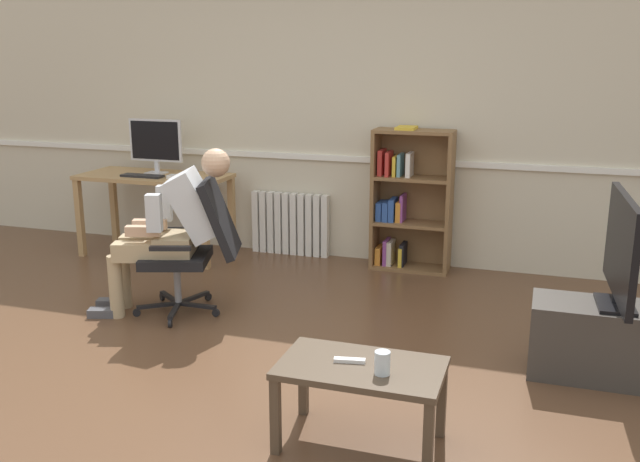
{
  "coord_description": "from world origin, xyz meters",
  "views": [
    {
      "loc": [
        1.53,
        -3.39,
        1.84
      ],
      "look_at": [
        0.15,
        0.85,
        0.7
      ],
      "focal_mm": 39.23,
      "sensor_mm": 36.0,
      "label": 1
    }
  ],
  "objects_px": {
    "bookshelf": "(407,202)",
    "office_chair": "(196,242)",
    "computer_desk": "(155,186)",
    "drinking_glass": "(382,363)",
    "coffee_table": "(361,376)",
    "tv_stand": "(611,342)",
    "spare_remote": "(350,360)",
    "computer_mouse": "(172,177)",
    "person_seated": "(172,226)",
    "tv_screen": "(621,250)",
    "radiator": "(290,224)",
    "keyboard": "(142,176)",
    "imac_monitor": "(155,142)"
  },
  "relations": [
    {
      "from": "person_seated",
      "to": "drinking_glass",
      "type": "bearing_deg",
      "value": 35.66
    },
    {
      "from": "radiator",
      "to": "tv_stand",
      "type": "xyz_separation_m",
      "value": [
        2.66,
        -1.85,
        -0.07
      ]
    },
    {
      "from": "computer_mouse",
      "to": "person_seated",
      "type": "xyz_separation_m",
      "value": [
        0.66,
        -1.17,
        -0.13
      ]
    },
    {
      "from": "computer_desk",
      "to": "coffee_table",
      "type": "xyz_separation_m",
      "value": [
        2.65,
        -2.6,
        -0.29
      ]
    },
    {
      "from": "radiator",
      "to": "tv_screen",
      "type": "height_order",
      "value": "tv_screen"
    },
    {
      "from": "keyboard",
      "to": "drinking_glass",
      "type": "xyz_separation_m",
      "value": [
        2.8,
        -2.53,
        -0.29
      ]
    },
    {
      "from": "keyboard",
      "to": "spare_remote",
      "type": "bearing_deg",
      "value": -43.02
    },
    {
      "from": "tv_stand",
      "to": "radiator",
      "type": "bearing_deg",
      "value": 145.14
    },
    {
      "from": "office_chair",
      "to": "person_seated",
      "type": "bearing_deg",
      "value": -90.0
    },
    {
      "from": "computer_desk",
      "to": "tv_screen",
      "type": "bearing_deg",
      "value": -20.84
    },
    {
      "from": "tv_screen",
      "to": "spare_remote",
      "type": "height_order",
      "value": "tv_screen"
    },
    {
      "from": "computer_mouse",
      "to": "office_chair",
      "type": "relative_size",
      "value": 0.1
    },
    {
      "from": "computer_desk",
      "to": "drinking_glass",
      "type": "bearing_deg",
      "value": -43.93
    },
    {
      "from": "computer_desk",
      "to": "coffee_table",
      "type": "distance_m",
      "value": 3.73
    },
    {
      "from": "radiator",
      "to": "drinking_glass",
      "type": "relative_size",
      "value": 6.72
    },
    {
      "from": "keyboard",
      "to": "computer_mouse",
      "type": "height_order",
      "value": "computer_mouse"
    },
    {
      "from": "computer_desk",
      "to": "office_chair",
      "type": "bearing_deg",
      "value": -49.22
    },
    {
      "from": "bookshelf",
      "to": "drinking_glass",
      "type": "distance_m",
      "value": 3.0
    },
    {
      "from": "bookshelf",
      "to": "coffee_table",
      "type": "xyz_separation_m",
      "value": [
        0.36,
        -2.9,
        -0.23
      ]
    },
    {
      "from": "keyboard",
      "to": "office_chair",
      "type": "bearing_deg",
      "value": -44.92
    },
    {
      "from": "keyboard",
      "to": "computer_mouse",
      "type": "distance_m",
      "value": 0.29
    },
    {
      "from": "person_seated",
      "to": "drinking_glass",
      "type": "height_order",
      "value": "person_seated"
    },
    {
      "from": "keyboard",
      "to": "person_seated",
      "type": "bearing_deg",
      "value": -50.53
    },
    {
      "from": "imac_monitor",
      "to": "radiator",
      "type": "xyz_separation_m",
      "value": [
        1.19,
        0.31,
        -0.75
      ]
    },
    {
      "from": "tv_screen",
      "to": "drinking_glass",
      "type": "xyz_separation_m",
      "value": [
        -1.08,
        -1.2,
        -0.31
      ]
    },
    {
      "from": "bookshelf",
      "to": "radiator",
      "type": "distance_m",
      "value": 1.16
    },
    {
      "from": "computer_mouse",
      "to": "radiator",
      "type": "relative_size",
      "value": 0.13
    },
    {
      "from": "spare_remote",
      "to": "coffee_table",
      "type": "bearing_deg",
      "value": -112.87
    },
    {
      "from": "office_chair",
      "to": "spare_remote",
      "type": "height_order",
      "value": "office_chair"
    },
    {
      "from": "keyboard",
      "to": "spare_remote",
      "type": "distance_m",
      "value": 3.61
    },
    {
      "from": "computer_desk",
      "to": "imac_monitor",
      "type": "distance_m",
      "value": 0.4
    },
    {
      "from": "keyboard",
      "to": "office_chair",
      "type": "xyz_separation_m",
      "value": [
        1.11,
        -1.1,
        -0.24
      ]
    },
    {
      "from": "spare_remote",
      "to": "radiator",
      "type": "bearing_deg",
      "value": 14.59
    },
    {
      "from": "tv_stand",
      "to": "computer_desk",
      "type": "bearing_deg",
      "value": 159.15
    },
    {
      "from": "tv_stand",
      "to": "spare_remote",
      "type": "distance_m",
      "value": 1.7
    },
    {
      "from": "person_seated",
      "to": "drinking_glass",
      "type": "distance_m",
      "value": 2.31
    },
    {
      "from": "bookshelf",
      "to": "office_chair",
      "type": "relative_size",
      "value": 1.26
    },
    {
      "from": "person_seated",
      "to": "computer_mouse",
      "type": "bearing_deg",
      "value": -168.38
    },
    {
      "from": "computer_mouse",
      "to": "bookshelf",
      "type": "height_order",
      "value": "bookshelf"
    },
    {
      "from": "radiator",
      "to": "drinking_glass",
      "type": "distance_m",
      "value": 3.45
    },
    {
      "from": "radiator",
      "to": "tv_screen",
      "type": "distance_m",
      "value": 3.28
    },
    {
      "from": "person_seated",
      "to": "spare_remote",
      "type": "height_order",
      "value": "person_seated"
    },
    {
      "from": "radiator",
      "to": "coffee_table",
      "type": "distance_m",
      "value": 3.34
    },
    {
      "from": "drinking_glass",
      "to": "spare_remote",
      "type": "xyz_separation_m",
      "value": [
        -0.18,
        0.08,
        -0.05
      ]
    },
    {
      "from": "computer_desk",
      "to": "person_seated",
      "type": "height_order",
      "value": "person_seated"
    },
    {
      "from": "computer_mouse",
      "to": "person_seated",
      "type": "distance_m",
      "value": 1.35
    },
    {
      "from": "radiator",
      "to": "tv_stand",
      "type": "distance_m",
      "value": 3.24
    },
    {
      "from": "tv_stand",
      "to": "spare_remote",
      "type": "xyz_separation_m",
      "value": [
        -1.25,
        -1.13,
        0.2
      ]
    },
    {
      "from": "computer_desk",
      "to": "drinking_glass",
      "type": "relative_size",
      "value": 12.35
    },
    {
      "from": "keyboard",
      "to": "radiator",
      "type": "bearing_deg",
      "value": 23.56
    }
  ]
}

